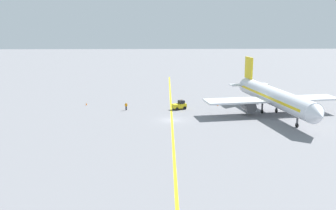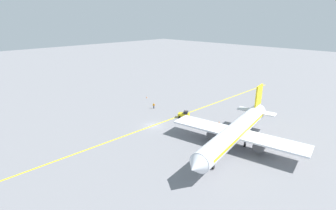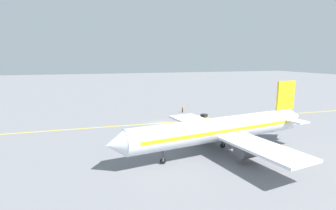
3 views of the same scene
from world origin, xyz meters
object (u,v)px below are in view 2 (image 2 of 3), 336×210
object	(u,v)px
ground_crew_worker	(154,106)
traffic_cone_mid_apron	(219,122)
airplane_at_gate	(236,131)
baggage_tug_white	(184,115)
traffic_cone_near_nose	(147,97)

from	to	relation	value
ground_crew_worker	traffic_cone_mid_apron	xyz separation A→B (m)	(-20.44, -3.99, -0.63)
airplane_at_gate	traffic_cone_mid_apron	size ratio (longest dim) A/B	64.48
airplane_at_gate	baggage_tug_white	world-z (taller)	airplane_at_gate
airplane_at_gate	traffic_cone_near_nose	world-z (taller)	airplane_at_gate
baggage_tug_white	ground_crew_worker	xyz separation A→B (m)	(11.54, 0.53, 0.01)
traffic_cone_near_nose	ground_crew_worker	bearing A→B (deg)	150.01
ground_crew_worker	traffic_cone_near_nose	xyz separation A→B (m)	(9.55, -5.51, -0.63)
traffic_cone_mid_apron	traffic_cone_near_nose	bearing A→B (deg)	-2.92
traffic_cone_near_nose	traffic_cone_mid_apron	world-z (taller)	same
airplane_at_gate	traffic_cone_mid_apron	world-z (taller)	airplane_at_gate
baggage_tug_white	ground_crew_worker	bearing A→B (deg)	2.64
airplane_at_gate	ground_crew_worker	distance (m)	30.87
traffic_cone_mid_apron	ground_crew_worker	bearing A→B (deg)	11.03
ground_crew_worker	traffic_cone_mid_apron	distance (m)	20.84
traffic_cone_mid_apron	airplane_at_gate	bearing A→B (deg)	137.94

